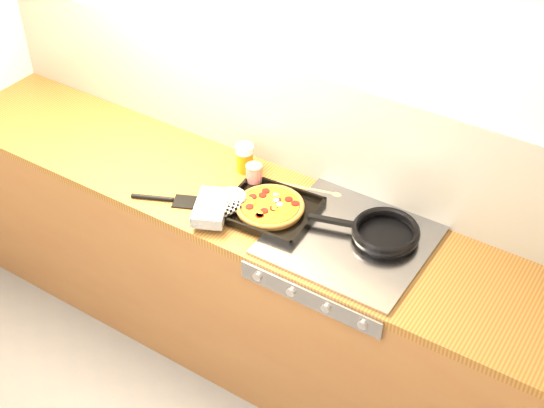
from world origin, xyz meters
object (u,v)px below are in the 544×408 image
Objects in this scene: pizza_on_tray at (254,206)px; frying_pan at (384,232)px; juice_glass at (245,158)px; tomato_can at (254,175)px.

frying_pan is at bearing 15.51° from pizza_on_tray.
frying_pan is 3.60× the size of juice_glass.
tomato_can is at bearing 124.16° from pizza_on_tray.
pizza_on_tray is 0.53m from frying_pan.
juice_glass is at bearing 131.74° from pizza_on_tray.
pizza_on_tray is 3.70× the size of juice_glass.
juice_glass is at bearing 144.82° from tomato_can.
juice_glass is (-0.72, 0.09, 0.03)m from frying_pan.
frying_pan is (0.51, 0.14, -0.00)m from pizza_on_tray.
pizza_on_tray is at bearing -55.84° from tomato_can.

